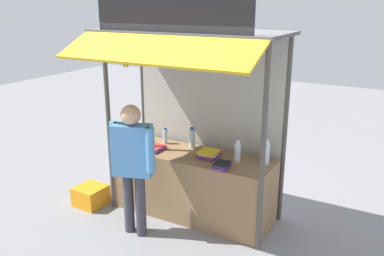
{
  "coord_description": "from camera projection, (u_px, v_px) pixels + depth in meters",
  "views": [
    {
      "loc": [
        2.39,
        -4.25,
        2.73
      ],
      "look_at": [
        0.0,
        0.0,
        1.21
      ],
      "focal_mm": 37.97,
      "sensor_mm": 36.0,
      "label": 1
    }
  ],
  "objects": [
    {
      "name": "ground_plane",
      "position": [
        192.0,
        213.0,
        5.47
      ],
      "size": [
        20.0,
        20.0,
        0.0
      ],
      "primitive_type": "plane",
      "color": "gray"
    },
    {
      "name": "stall_counter",
      "position": [
        192.0,
        184.0,
        5.34
      ],
      "size": [
        2.13,
        0.69,
        0.86
      ],
      "primitive_type": "cube",
      "color": "olive",
      "rests_on": "ground"
    },
    {
      "name": "stall_structure",
      "position": [
        196.0,
        91.0,
        5.06
      ],
      "size": [
        2.33,
        1.51,
        2.77
      ],
      "color": "#4C4742",
      "rests_on": "ground"
    },
    {
      "name": "water_bottle_front_right",
      "position": [
        238.0,
        152.0,
        4.94
      ],
      "size": [
        0.08,
        0.08,
        0.27
      ],
      "color": "silver",
      "rests_on": "stall_counter"
    },
    {
      "name": "water_bottle_left",
      "position": [
        267.0,
        152.0,
        4.96
      ],
      "size": [
        0.07,
        0.07,
        0.24
      ],
      "color": "silver",
      "rests_on": "stall_counter"
    },
    {
      "name": "water_bottle_rear_center",
      "position": [
        165.0,
        136.0,
        5.57
      ],
      "size": [
        0.06,
        0.06,
        0.23
      ],
      "color": "silver",
      "rests_on": "stall_counter"
    },
    {
      "name": "water_bottle_mid_right",
      "position": [
        192.0,
        138.0,
        5.41
      ],
      "size": [
        0.08,
        0.08,
        0.29
      ],
      "color": "silver",
      "rests_on": "stall_counter"
    },
    {
      "name": "water_bottle_front_left",
      "position": [
        266.0,
        152.0,
        4.85
      ],
      "size": [
        0.09,
        0.09,
        0.32
      ],
      "color": "silver",
      "rests_on": "stall_counter"
    },
    {
      "name": "magazine_stack_back_right",
      "position": [
        209.0,
        154.0,
        5.1
      ],
      "size": [
        0.26,
        0.3,
        0.09
      ],
      "color": "blue",
      "rests_on": "stall_counter"
    },
    {
      "name": "magazine_stack_far_left",
      "position": [
        156.0,
        149.0,
        5.34
      ],
      "size": [
        0.19,
        0.28,
        0.05
      ],
      "color": "purple",
      "rests_on": "stall_counter"
    },
    {
      "name": "magazine_stack_mid_left",
      "position": [
        221.0,
        166.0,
        4.75
      ],
      "size": [
        0.19,
        0.24,
        0.07
      ],
      "color": "purple",
      "rests_on": "stall_counter"
    },
    {
      "name": "banana_bunch_inner_left",
      "position": [
        163.0,
        61.0,
        4.53
      ],
      "size": [
        0.1,
        0.09,
        0.27
      ],
      "color": "#332D23"
    },
    {
      "name": "banana_bunch_inner_right",
      "position": [
        196.0,
        64.0,
        4.34
      ],
      "size": [
        0.11,
        0.1,
        0.28
      ],
      "color": "#332D23"
    },
    {
      "name": "banana_bunch_rightmost",
      "position": [
        126.0,
        61.0,
        4.8
      ],
      "size": [
        0.09,
        0.09,
        0.3
      ],
      "color": "#332D23"
    },
    {
      "name": "banana_bunch_leftmost",
      "position": [
        242.0,
        70.0,
        4.1
      ],
      "size": [
        0.1,
        0.11,
        0.29
      ],
      "color": "#332D23"
    },
    {
      "name": "vendor_person",
      "position": [
        133.0,
        159.0,
        4.74
      ],
      "size": [
        0.62,
        0.34,
        1.63
      ],
      "rotation": [
        0.0,
        0.0,
        0.34
      ],
      "color": "#383842",
      "rests_on": "ground"
    },
    {
      "name": "plastic_crate",
      "position": [
        91.0,
        196.0,
        5.68
      ],
      "size": [
        0.4,
        0.4,
        0.27
      ],
      "primitive_type": "cube",
      "rotation": [
        0.0,
        0.0,
        -0.04
      ],
      "color": "orange",
      "rests_on": "ground"
    }
  ]
}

